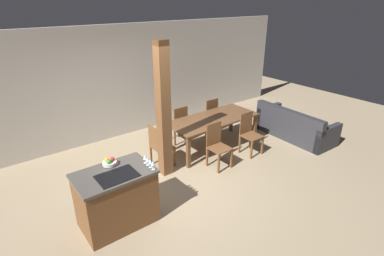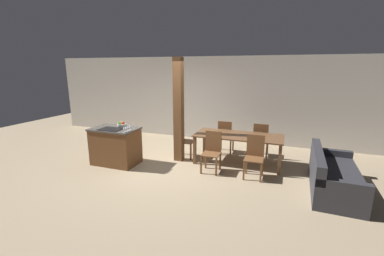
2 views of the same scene
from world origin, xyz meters
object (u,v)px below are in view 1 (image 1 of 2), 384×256
object	(u,v)px
dining_chair_near_right	(249,133)
timber_post	(163,112)
kitchen_island	(117,198)
wine_glass_middle	(150,161)
wine_glass_end	(145,157)
fruit_bowl	(110,162)
wine_glass_near	(153,163)
couch	(295,127)
wine_glass_far	(148,159)
dining_chair_near_left	(217,145)
dining_table	(213,121)
dining_chair_head_end	(159,146)
dining_chair_far_left	(178,124)
dining_chair_far_right	(209,115)

from	to	relation	value
dining_chair_near_right	timber_post	size ratio (longest dim) A/B	0.36
kitchen_island	wine_glass_middle	distance (m)	0.78
timber_post	wine_glass_end	bearing A→B (deg)	-136.39
fruit_bowl	wine_glass_near	size ratio (longest dim) A/B	1.51
fruit_bowl	couch	world-z (taller)	fruit_bowl
kitchen_island	timber_post	xyz separation A→B (m)	(1.38, 0.78, 0.84)
couch	wine_glass_end	bearing A→B (deg)	95.99
wine_glass_near	wine_glass_middle	xyz separation A→B (m)	(0.00, 0.08, 0.00)
kitchen_island	wine_glass_middle	size ratio (longest dim) A/B	7.90
wine_glass_end	timber_post	xyz separation A→B (m)	(0.88, 0.84, 0.28)
wine_glass_far	dining_chair_near_left	world-z (taller)	wine_glass_far
dining_chair_near_left	fruit_bowl	bearing A→B (deg)	-176.70
wine_glass_near	dining_chair_near_right	xyz separation A→B (m)	(2.84, 0.66, -0.54)
dining_table	dining_chair_head_end	xyz separation A→B (m)	(-1.44, 0.00, -0.17)
wine_glass_end	kitchen_island	bearing A→B (deg)	172.74
kitchen_island	wine_glass_middle	world-z (taller)	wine_glass_middle
wine_glass_end	dining_chair_far_left	world-z (taller)	wine_glass_end
dining_table	dining_chair_far_right	world-z (taller)	dining_chair_far_right
dining_chair_far_left	couch	size ratio (longest dim) A/B	0.48
dining_chair_far_left	timber_post	world-z (taller)	timber_post
wine_glass_near	wine_glass_middle	bearing A→B (deg)	90.00
dining_table	timber_post	size ratio (longest dim) A/B	0.82
couch	dining_chair_near_right	bearing A→B (deg)	86.77
wine_glass_middle	wine_glass_far	world-z (taller)	same
dining_chair_head_end	dining_chair_near_left	bearing A→B (deg)	-125.57
dining_chair_near_right	dining_chair_near_left	bearing A→B (deg)	180.00
fruit_bowl	wine_glass_far	bearing A→B (deg)	-39.55
fruit_bowl	dining_chair_near_left	size ratio (longest dim) A/B	0.23
kitchen_island	dining_chair_near_right	size ratio (longest dim) A/B	1.22
fruit_bowl	dining_table	world-z (taller)	fruit_bowl
fruit_bowl	wine_glass_far	xyz separation A→B (m)	(0.45, -0.37, 0.06)
dining_chair_far_right	timber_post	xyz separation A→B (m)	(-1.95, -0.96, 0.82)
dining_chair_near_left	dining_chair_far_left	bearing A→B (deg)	90.00
wine_glass_far	dining_table	size ratio (longest dim) A/B	0.07
kitchen_island	wine_glass_near	distance (m)	0.81
wine_glass_far	wine_glass_end	size ratio (longest dim) A/B	1.00
wine_glass_near	fruit_bowl	bearing A→B (deg)	130.49
kitchen_island	wine_glass_far	xyz separation A→B (m)	(0.49, -0.14, 0.56)
dining_chair_near_left	couch	bearing A→B (deg)	-3.40
wine_glass_far	dining_chair_head_end	distance (m)	1.60
wine_glass_end	dining_chair_near_right	distance (m)	2.92
wine_glass_middle	wine_glass_far	size ratio (longest dim) A/B	1.00
dining_chair_near_right	wine_glass_near	bearing A→B (deg)	-166.91
dining_chair_near_left	dining_chair_near_right	xyz separation A→B (m)	(0.96, 0.00, 0.00)
wine_glass_far	dining_chair_far_left	distance (m)	2.71
fruit_bowl	dining_chair_far_left	world-z (taller)	fruit_bowl
wine_glass_middle	dining_chair_far_left	xyz separation A→B (m)	(1.88, 1.96, -0.54)
wine_glass_end	dining_chair_near_right	world-z (taller)	wine_glass_end
dining_chair_far_right	timber_post	bearing A→B (deg)	26.26
fruit_bowl	dining_table	xyz separation A→B (m)	(2.81, 0.82, -0.31)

